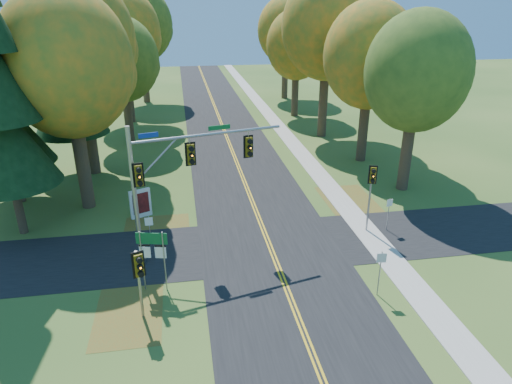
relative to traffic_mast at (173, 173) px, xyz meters
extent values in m
plane|color=#294D1B|center=(5.15, -1.69, -4.87)|extent=(160.00, 160.00, 0.00)
cube|color=black|center=(5.15, -1.69, -4.86)|extent=(8.00, 160.00, 0.02)
cube|color=black|center=(5.15, 0.31, -4.86)|extent=(60.00, 6.00, 0.02)
cube|color=gold|center=(5.05, -1.69, -4.84)|extent=(0.10, 160.00, 0.01)
cube|color=gold|center=(5.25, -1.69, -4.84)|extent=(0.10, 160.00, 0.01)
cube|color=#9E998E|center=(11.35, -1.69, -4.84)|extent=(1.60, 160.00, 0.06)
cube|color=brown|center=(-1.35, 2.31, -4.86)|extent=(4.00, 6.00, 0.00)
cube|color=brown|center=(11.95, 4.31, -4.86)|extent=(3.50, 8.00, 0.00)
cube|color=brown|center=(-2.35, -4.69, -4.86)|extent=(3.00, 5.00, 0.00)
cylinder|color=#38281C|center=(-6.05, 7.61, -1.49)|extent=(0.86, 0.86, 6.75)
ellipsoid|color=orange|center=(-6.05, 7.61, 4.68)|extent=(8.00, 8.00, 9.20)
sphere|color=orange|center=(-4.45, 8.81, 3.88)|extent=(4.80, 4.80, 4.80)
sphere|color=orange|center=(-7.45, 6.81, 5.48)|extent=(4.40, 4.40, 4.40)
cylinder|color=#38281C|center=(16.65, 7.01, -1.83)|extent=(0.83, 0.83, 6.08)
ellipsoid|color=#5A7323|center=(16.65, 7.01, 3.73)|extent=(7.20, 7.20, 8.28)
sphere|color=#5A7323|center=(18.09, 8.09, 3.01)|extent=(4.32, 4.32, 4.32)
sphere|color=#5A7323|center=(15.39, 6.29, 4.45)|extent=(3.96, 3.96, 3.96)
cylinder|color=#38281C|center=(-6.65, 14.51, -1.16)|extent=(0.89, 0.89, 7.42)
ellipsoid|color=orange|center=(-6.65, 14.51, 5.57)|extent=(8.60, 8.60, 9.89)
sphere|color=orange|center=(-4.93, 15.80, 4.71)|extent=(5.16, 5.16, 5.16)
sphere|color=orange|center=(-8.15, 13.65, 6.43)|extent=(4.73, 4.73, 4.73)
cylinder|color=#38281C|center=(16.05, 13.81, -1.72)|extent=(0.84, 0.84, 6.30)
ellipsoid|color=orange|center=(16.05, 13.81, 4.09)|extent=(7.60, 7.60, 8.74)
sphere|color=orange|center=(17.57, 14.95, 3.33)|extent=(4.56, 4.56, 4.56)
sphere|color=orange|center=(14.72, 13.05, 4.85)|extent=(4.18, 4.18, 4.18)
cylinder|color=#38281C|center=(-4.45, 22.71, -2.06)|extent=(0.81, 0.81, 5.62)
ellipsoid|color=#5A7323|center=(-4.45, 22.71, 3.14)|extent=(6.80, 6.80, 7.82)
sphere|color=#5A7323|center=(-3.09, 23.73, 2.46)|extent=(4.08, 4.08, 4.08)
sphere|color=#5A7323|center=(-5.64, 22.03, 3.82)|extent=(3.74, 3.74, 3.74)
cylinder|color=#38281C|center=(14.95, 21.91, -1.04)|extent=(0.90, 0.90, 7.65)
ellipsoid|color=orange|center=(14.95, 21.91, 5.86)|extent=(8.80, 8.80, 10.12)
sphere|color=orange|center=(16.71, 23.23, 4.98)|extent=(5.28, 5.28, 5.28)
sphere|color=orange|center=(13.41, 21.03, 6.74)|extent=(4.84, 4.84, 4.84)
cylinder|color=#38281C|center=(-5.05, 31.41, -1.38)|extent=(0.87, 0.87, 6.98)
ellipsoid|color=orange|center=(-5.05, 31.41, 4.98)|extent=(8.20, 8.20, 9.43)
sphere|color=orange|center=(-3.41, 32.64, 4.16)|extent=(4.92, 4.92, 4.92)
sphere|color=orange|center=(-6.48, 30.59, 5.80)|extent=(4.51, 4.51, 4.51)
cylinder|color=#38281C|center=(14.35, 31.11, -1.94)|extent=(0.82, 0.82, 5.85)
ellipsoid|color=orange|center=(14.35, 31.11, 3.43)|extent=(7.00, 7.00, 8.05)
sphere|color=orange|center=(15.75, 32.16, 2.73)|extent=(4.20, 4.20, 4.20)
sphere|color=orange|center=(13.13, 30.41, 4.13)|extent=(3.85, 3.85, 3.85)
cylinder|color=#38281C|center=(-3.85, 42.31, -1.27)|extent=(0.88, 0.88, 7.20)
ellipsoid|color=#5A7323|center=(-3.85, 42.31, 5.27)|extent=(8.40, 8.40, 9.66)
sphere|color=#5A7323|center=(-2.17, 43.57, 4.43)|extent=(5.04, 5.04, 5.04)
sphere|color=#5A7323|center=(-5.32, 41.47, 6.11)|extent=(4.62, 4.62, 4.62)
cylinder|color=#38281C|center=(15.55, 41.81, -1.61)|extent=(0.85, 0.85, 6.53)
ellipsoid|color=orange|center=(15.55, 41.81, 4.39)|extent=(7.80, 7.80, 8.97)
sphere|color=orange|center=(17.11, 42.98, 3.61)|extent=(4.68, 4.68, 4.68)
sphere|color=orange|center=(14.19, 41.03, 5.17)|extent=(4.29, 4.29, 4.29)
cylinder|color=#38281C|center=(-9.35, 4.31, -3.25)|extent=(0.50, 0.50, 3.24)
cone|color=black|center=(-9.35, 4.31, 0.95)|extent=(5.60, 5.60, 5.17)
cylinder|color=#38281C|center=(-10.85, 9.31, -3.43)|extent=(0.50, 0.50, 2.88)
cone|color=black|center=(-10.85, 9.31, 0.31)|extent=(5.60, 5.60, 4.59)
cylinder|color=#38281C|center=(-7.85, 14.31, -3.16)|extent=(0.50, 0.50, 3.42)
cone|color=black|center=(-7.85, 14.31, 1.28)|extent=(5.60, 5.60, 5.45)
cone|color=black|center=(-7.85, 14.31, 5.17)|extent=(4.57, 4.57, 5.45)
cylinder|color=gray|center=(-2.01, -0.45, -1.08)|extent=(0.24, 0.24, 7.57)
cylinder|color=gray|center=(-2.01, -0.45, -4.71)|extent=(0.48, 0.48, 0.32)
cylinder|color=gray|center=(1.93, 0.53, 1.84)|extent=(7.91, 2.11, 0.15)
cylinder|color=gray|center=(-0.85, -0.16, 0.76)|extent=(2.40, 0.69, 2.24)
cylinder|color=gray|center=(0.93, 0.28, 1.64)|extent=(0.04, 0.04, 0.39)
cube|color=#72590C|center=(0.93, 0.28, 0.91)|extent=(0.44, 0.40, 1.08)
cube|color=black|center=(0.93, 0.28, 0.91)|extent=(0.55, 0.17, 1.28)
sphere|color=orange|center=(0.99, 0.04, 0.91)|extent=(0.19, 0.19, 0.19)
cylinder|color=black|center=(0.99, 0.04, 1.25)|extent=(0.29, 0.23, 0.26)
cylinder|color=black|center=(0.99, 0.04, 0.91)|extent=(0.29, 0.23, 0.26)
cylinder|color=black|center=(0.99, 0.04, 0.56)|extent=(0.29, 0.23, 0.26)
cylinder|color=gray|center=(4.08, 1.07, 1.64)|extent=(0.04, 0.04, 0.39)
cube|color=#72590C|center=(4.08, 1.07, 0.91)|extent=(0.44, 0.40, 1.08)
cube|color=black|center=(4.08, 1.07, 0.91)|extent=(0.55, 0.17, 1.28)
sphere|color=orange|center=(4.14, 0.82, 0.91)|extent=(0.19, 0.19, 0.19)
cylinder|color=black|center=(4.14, 0.82, 1.25)|extent=(0.29, 0.23, 0.26)
cylinder|color=black|center=(4.14, 0.82, 0.91)|extent=(0.29, 0.23, 0.26)
cylinder|color=black|center=(4.14, 0.82, 0.56)|extent=(0.29, 0.23, 0.26)
cube|color=#72590C|center=(-1.71, -0.54, 0.22)|extent=(0.44, 0.40, 1.08)
cube|color=black|center=(-1.71, -0.54, 0.22)|extent=(0.55, 0.17, 1.28)
sphere|color=orange|center=(-1.65, -0.78, 0.22)|extent=(0.19, 0.19, 0.19)
cylinder|color=black|center=(-1.65, -0.78, 0.56)|extent=(0.29, 0.23, 0.26)
cylinder|color=black|center=(-1.65, -0.78, 0.22)|extent=(0.29, 0.23, 0.26)
cylinder|color=black|center=(-1.65, -0.78, -0.13)|extent=(0.29, 0.23, 0.26)
cube|color=navy|center=(-1.06, -0.22, 2.14)|extent=(0.96, 0.28, 0.24)
cube|color=#0C5926|center=(2.51, 0.67, 2.14)|extent=(1.17, 0.33, 0.24)
cylinder|color=gray|center=(11.39, 1.03, -2.75)|extent=(0.12, 0.12, 4.25)
cube|color=#72590C|center=(11.34, 0.82, -1.10)|extent=(0.39, 0.36, 0.97)
cube|color=black|center=(11.34, 0.82, -1.10)|extent=(0.49, 0.16, 1.14)
sphere|color=orange|center=(11.28, 0.61, -1.10)|extent=(0.17, 0.17, 0.17)
cylinder|color=black|center=(11.28, 0.61, -0.80)|extent=(0.26, 0.21, 0.23)
cylinder|color=black|center=(11.28, 0.61, -1.10)|extent=(0.26, 0.21, 0.23)
cylinder|color=black|center=(11.28, 0.61, -1.41)|extent=(0.26, 0.21, 0.23)
cylinder|color=gray|center=(-1.69, -5.12, -3.18)|extent=(0.13, 0.13, 3.37)
cube|color=#72590C|center=(-1.61, -5.34, -2.02)|extent=(0.45, 0.42, 1.05)
cube|color=black|center=(-1.61, -5.34, -2.02)|extent=(0.53, 0.22, 1.24)
sphere|color=orange|center=(-1.53, -5.57, -2.02)|extent=(0.19, 0.19, 0.19)
cylinder|color=black|center=(-1.53, -5.57, -1.69)|extent=(0.30, 0.25, 0.25)
cylinder|color=black|center=(-1.53, -5.57, -2.02)|extent=(0.30, 0.25, 0.25)
cylinder|color=black|center=(-1.53, -5.57, -2.36)|extent=(0.30, 0.25, 0.25)
cylinder|color=gray|center=(-1.70, -3.01, -3.27)|extent=(0.06, 0.06, 3.21)
cylinder|color=gray|center=(-0.65, -3.24, -3.27)|extent=(0.06, 0.06, 3.21)
cube|color=#0B5327|center=(-1.17, -3.10, -2.04)|extent=(1.47, 0.37, 0.59)
cube|color=silver|center=(-1.17, -3.10, -2.04)|extent=(1.25, 0.29, 0.09)
cube|color=silver|center=(-1.53, -3.01, -2.79)|extent=(0.53, 0.16, 0.59)
cube|color=black|center=(-1.53, -3.01, -2.43)|extent=(0.52, 0.12, 0.11)
cube|color=silver|center=(-0.80, -3.18, -2.79)|extent=(0.53, 0.16, 0.59)
cube|color=black|center=(-0.80, -3.18, -2.43)|extent=(0.52, 0.12, 0.11)
cube|color=silver|center=(-2.37, 5.31, -3.91)|extent=(1.34, 0.76, 1.92)
cube|color=maroon|center=(-2.33, 5.22, -3.85)|extent=(0.98, 0.47, 1.39)
cube|color=silver|center=(-2.86, 5.09, -4.71)|extent=(0.11, 0.11, 0.32)
cube|color=silver|center=(-1.89, 5.54, -4.71)|extent=(0.11, 0.11, 0.32)
cylinder|color=gray|center=(12.65, 0.91, -3.80)|extent=(0.05, 0.05, 2.13)
cube|color=silver|center=(12.66, 0.89, -3.03)|extent=(0.40, 0.13, 0.44)
cylinder|color=gray|center=(9.35, -5.33, -3.67)|extent=(0.05, 0.05, 2.39)
cube|color=silver|center=(9.35, -5.35, -2.80)|extent=(0.46, 0.10, 0.49)
cylinder|color=gray|center=(-1.53, 0.50, -3.73)|extent=(0.05, 0.05, 2.29)
cube|color=white|center=(-1.53, 0.48, -2.89)|extent=(0.44, 0.04, 0.47)
camera|label=1|loc=(0.53, -22.43, 8.29)|focal=32.00mm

